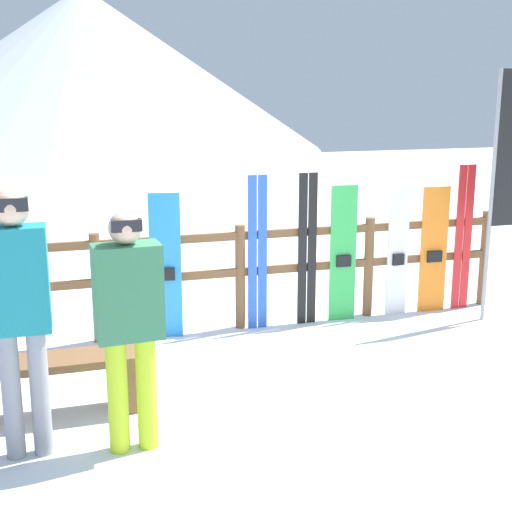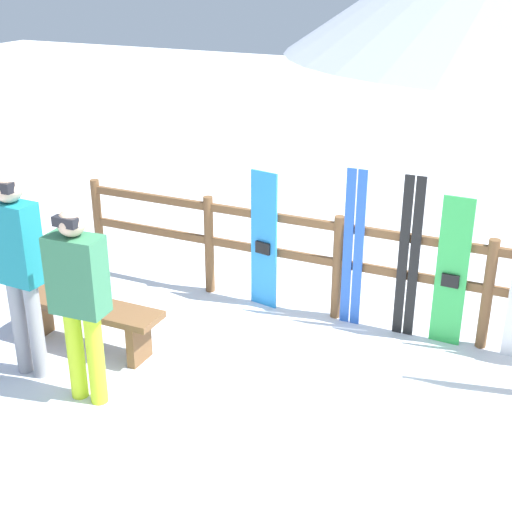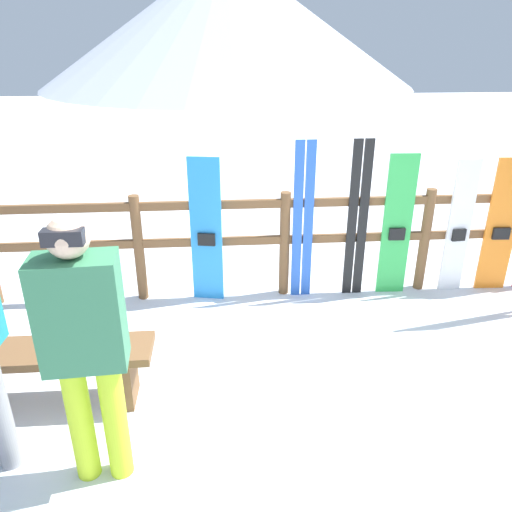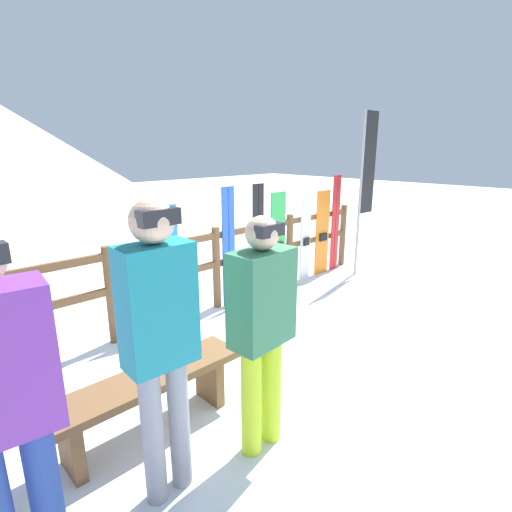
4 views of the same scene
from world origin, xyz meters
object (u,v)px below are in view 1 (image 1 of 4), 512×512
at_px(snowboard_green, 343,254).
at_px(rental_flag, 504,168).
at_px(person_teal, 18,302).
at_px(snowboard_blue, 166,267).
at_px(snowboard_orange, 434,250).
at_px(person_plaid_green, 129,315).
at_px(ski_pair_blue, 257,253).
at_px(bench, 53,373).
at_px(ski_pair_red, 463,238).
at_px(ski_pair_black, 307,250).
at_px(snowboard_white, 398,253).

relative_size(snowboard_green, rental_flag, 0.55).
bearing_deg(person_teal, snowboard_blue, 57.77).
bearing_deg(snowboard_orange, person_plaid_green, -148.65).
bearing_deg(ski_pair_blue, bench, -143.81).
xyz_separation_m(bench, ski_pair_blue, (2.02, 1.48, 0.44)).
xyz_separation_m(person_teal, ski_pair_red, (4.54, 2.03, -0.27)).
bearing_deg(ski_pair_black, ski_pair_blue, -180.00).
relative_size(person_teal, ski_pair_blue, 1.15).
bearing_deg(snowboard_green, rental_flag, -15.29).
height_order(bench, rental_flag, rental_flag).
relative_size(snowboard_white, rental_flag, 0.53).
xyz_separation_m(ski_pair_black, snowboard_orange, (1.46, -0.00, -0.10)).
bearing_deg(ski_pair_red, snowboard_blue, -179.94).
xyz_separation_m(bench, snowboard_blue, (1.10, 1.48, 0.36)).
xyz_separation_m(snowboard_green, ski_pair_red, (1.42, 0.00, 0.09)).
relative_size(snowboard_blue, ski_pair_red, 0.90).
relative_size(snowboard_orange, ski_pair_red, 0.86).
bearing_deg(snowboard_green, ski_pair_blue, 179.78).
xyz_separation_m(snowboard_white, ski_pair_red, (0.79, 0.00, 0.12)).
relative_size(ski_pair_blue, rental_flag, 0.61).
bearing_deg(bench, ski_pair_red, 18.73).
relative_size(bench, person_plaid_green, 0.90).
xyz_separation_m(person_teal, snowboard_white, (3.75, 2.03, -0.39)).
height_order(snowboard_green, snowboard_orange, snowboard_green).
distance_m(person_plaid_green, snowboard_orange, 4.12).
bearing_deg(bench, snowboard_orange, 20.22).
distance_m(bench, snowboard_orange, 4.29).
height_order(bench, ski_pair_black, ski_pair_black).
bearing_deg(snowboard_orange, snowboard_white, -180.00).
relative_size(snowboard_blue, snowboard_white, 1.05).
relative_size(snowboard_blue, ski_pair_black, 0.91).
distance_m(ski_pair_red, rental_flag, 0.92).
distance_m(bench, ski_pair_red, 4.63).
xyz_separation_m(person_plaid_green, rental_flag, (4.00, 1.71, 0.65)).
height_order(snowboard_orange, ski_pair_red, ski_pair_red).
distance_m(person_teal, ski_pair_blue, 3.01).
height_order(ski_pair_blue, ski_pair_red, ski_pair_red).
bearing_deg(rental_flag, ski_pair_black, 167.61).
distance_m(snowboard_white, snowboard_orange, 0.43).
distance_m(person_teal, ski_pair_black, 3.41).
bearing_deg(person_teal, rental_flag, 18.88).
xyz_separation_m(ski_pair_black, snowboard_green, (0.40, -0.00, -0.07)).
bearing_deg(snowboard_blue, rental_flag, -7.12).
height_order(snowboard_green, snowboard_white, snowboard_green).
bearing_deg(ski_pair_blue, ski_pair_red, -0.00).
height_order(bench, snowboard_green, snowboard_green).
height_order(snowboard_white, ski_pair_red, ski_pair_red).
xyz_separation_m(ski_pair_blue, snowboard_green, (0.93, -0.00, -0.07)).
relative_size(person_plaid_green, ski_pair_blue, 1.05).
bearing_deg(bench, ski_pair_blue, 36.19).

